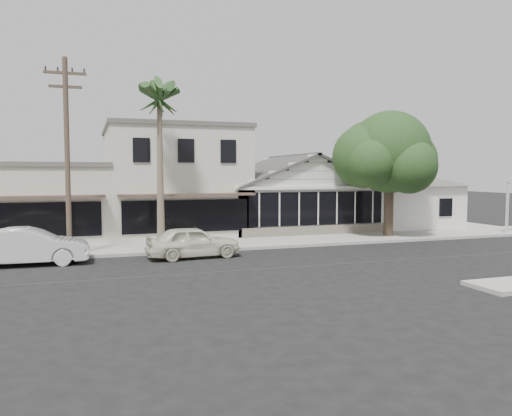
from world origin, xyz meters
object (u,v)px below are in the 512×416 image
object	(u,v)px
car_1	(29,246)
shade_tree	(387,155)
utility_pole	(67,153)
car_0	(193,242)

from	to	relation	value
car_1	shade_tree	xyz separation A→B (m)	(19.25, 2.85, 4.17)
utility_pole	shade_tree	size ratio (longest dim) A/B	1.19
utility_pole	car_1	size ratio (longest dim) A/B	1.88
utility_pole	car_1	distance (m)	4.45
car_0	utility_pole	bearing A→B (deg)	69.26
car_0	shade_tree	size ratio (longest dim) A/B	0.57
utility_pole	car_0	xyz separation A→B (m)	(5.35, -1.60, -4.06)
shade_tree	car_0	bearing A→B (deg)	-165.21
car_1	shade_tree	distance (m)	19.91
utility_pole	car_0	bearing A→B (deg)	-16.62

